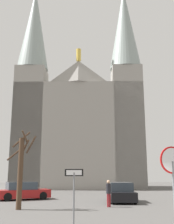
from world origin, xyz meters
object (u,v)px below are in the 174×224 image
at_px(stop_sign, 173,175).
at_px(parked_car_far_red, 23,191).
at_px(bare_tree, 21,168).
at_px(pedestrian_walking, 109,191).
at_px(cathedral, 79,122).
at_px(parked_car_near_black, 121,193).
at_px(one_way_arrow_sign, 74,190).

bearing_deg(stop_sign, parked_car_far_red, 111.03).
xyz_separation_m(bare_tree, pedestrian_walking, (5.66, 0.67, -1.42)).
distance_m(cathedral, parked_car_near_black, 21.95).
bearing_deg(parked_car_far_red, stop_sign, -68.97).
bearing_deg(one_way_arrow_sign, parked_car_far_red, 104.63).
bearing_deg(parked_car_near_black, one_way_arrow_sign, -112.18).
height_order(bare_tree, pedestrian_walking, bare_tree).
bearing_deg(stop_sign, bare_tree, 120.31).
relative_size(cathedral, stop_sign, 10.72).
relative_size(cathedral, parked_car_far_red, 6.98).
distance_m(parked_car_near_black, pedestrian_walking, 3.49).
distance_m(cathedral, one_way_arrow_sign, 31.61).
relative_size(stop_sign, parked_car_far_red, 0.65).
xyz_separation_m(one_way_arrow_sign, pedestrian_walking, (2.75, 7.40, -0.50)).
bearing_deg(bare_tree, cathedral, 76.80).
distance_m(stop_sign, one_way_arrow_sign, 4.15).
height_order(one_way_arrow_sign, parked_car_near_black, one_way_arrow_sign).
xyz_separation_m(stop_sign, parked_car_near_black, (1.50, 13.54, -1.42)).
relative_size(cathedral, parked_car_near_black, 7.00).
distance_m(bare_tree, pedestrian_walking, 5.88).
xyz_separation_m(bare_tree, parked_car_near_black, (7.20, 3.79, -1.77)).
relative_size(parked_car_near_black, parked_car_far_red, 1.00).
bearing_deg(pedestrian_walking, parked_car_near_black, 63.70).
xyz_separation_m(cathedral, parked_car_near_black, (1.65, -19.86, -9.19)).
relative_size(stop_sign, parked_car_near_black, 0.65).
xyz_separation_m(stop_sign, pedestrian_walking, (-0.04, 10.43, -1.06)).
bearing_deg(parked_car_near_black, parked_car_far_red, 161.22).
distance_m(parked_car_near_black, parked_car_far_red, 8.15).
bearing_deg(stop_sign, parked_car_near_black, 83.68).
distance_m(one_way_arrow_sign, parked_car_far_red, 13.60).
bearing_deg(pedestrian_walking, cathedral, 90.28).
height_order(cathedral, stop_sign, cathedral).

